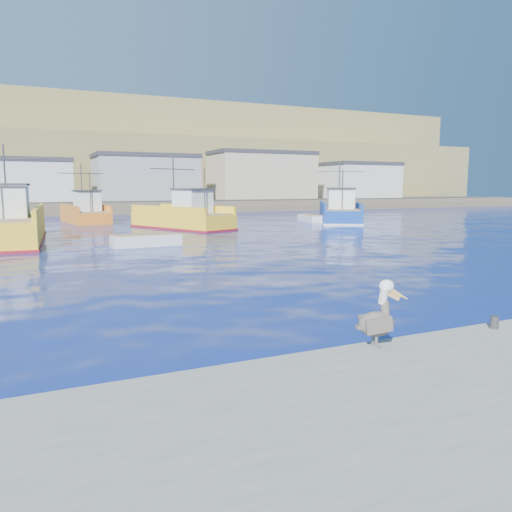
{
  "coord_description": "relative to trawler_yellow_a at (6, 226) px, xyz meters",
  "views": [
    {
      "loc": [
        -6.86,
        -11.46,
        3.83
      ],
      "look_at": [
        0.18,
        3.99,
        1.45
      ],
      "focal_mm": 35.0,
      "sensor_mm": 36.0,
      "label": 1
    }
  ],
  "objects": [
    {
      "name": "pelican",
      "position": [
        7.96,
        -29.66,
        -0.06
      ],
      "size": [
        1.14,
        0.65,
        1.42
      ],
      "color": "#595451",
      "rests_on": "dock"
    },
    {
      "name": "boat_orange",
      "position": [
        6.91,
        17.51,
        -0.1
      ],
      "size": [
        4.68,
        9.31,
        6.17
      ],
      "color": "orange",
      "rests_on": "ground"
    },
    {
      "name": "skiff_mid",
      "position": [
        8.26,
        -5.8,
        -0.86
      ],
      "size": [
        4.42,
        1.74,
        0.95
      ],
      "color": "silver",
      "rests_on": "ground"
    },
    {
      "name": "dock_bollards",
      "position": [
        8.92,
        -29.72,
        -0.51
      ],
      "size": [
        36.2,
        0.2,
        0.3
      ],
      "color": "#4C4C4C",
      "rests_on": "dock"
    },
    {
      "name": "ground",
      "position": [
        8.32,
        -26.32,
        -1.16
      ],
      "size": [
        260.0,
        260.0,
        0.0
      ],
      "primitive_type": "plane",
      "color": "#07165C",
      "rests_on": "ground"
    },
    {
      "name": "trawler_yellow_a",
      "position": [
        0.0,
        0.0,
        0.0
      ],
      "size": [
        6.21,
        13.82,
        6.81
      ],
      "color": "yellow",
      "rests_on": "ground"
    },
    {
      "name": "trawler_blue",
      "position": [
        31.83,
        7.25,
        -0.14
      ],
      "size": [
        8.84,
        11.56,
        6.49
      ],
      "color": "#113D99",
      "rests_on": "ground"
    },
    {
      "name": "far_shore",
      "position": [
        8.33,
        82.88,
        7.81
      ],
      "size": [
        200.0,
        81.0,
        24.0
      ],
      "color": "brown",
      "rests_on": "ground"
    },
    {
      "name": "trawler_yellow_b",
      "position": [
        14.24,
        6.16,
        -0.15
      ],
      "size": [
        7.71,
        11.34,
        6.45
      ],
      "color": "yellow",
      "rests_on": "ground"
    },
    {
      "name": "skiff_far",
      "position": [
        29.29,
        8.92,
        -0.86
      ],
      "size": [
        2.18,
        4.53,
        0.95
      ],
      "color": "silver",
      "rests_on": "ground"
    }
  ]
}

